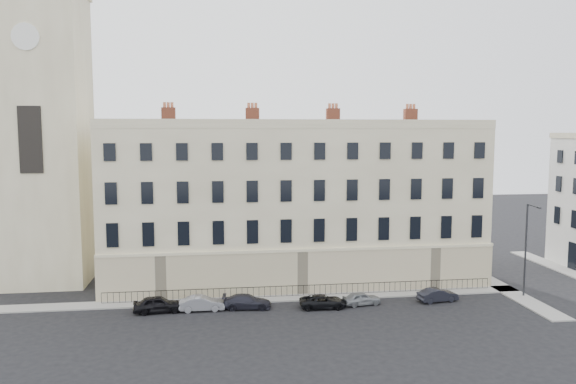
# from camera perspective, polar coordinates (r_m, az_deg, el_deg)

# --- Properties ---
(ground) EXTENTS (160.00, 160.00, 0.00)m
(ground) POSITION_cam_1_polar(r_m,az_deg,el_deg) (47.50, 10.00, -11.99)
(ground) COLOR black
(ground) RESTS_ON ground
(terrace) EXTENTS (36.22, 12.22, 17.00)m
(terrace) POSITION_cam_1_polar(r_m,az_deg,el_deg) (55.95, 0.54, -1.26)
(terrace) COLOR #C3B691
(terrace) RESTS_ON ground
(church_tower) EXTENTS (8.00, 8.13, 44.00)m
(church_tower) POSITION_cam_1_polar(r_m,az_deg,el_deg) (59.25, -23.77, 9.46)
(church_tower) COLOR #C3B691
(church_tower) RESTS_ON ground
(pavement_terrace) EXTENTS (48.00, 2.00, 0.12)m
(pavement_terrace) POSITION_cam_1_polar(r_m,az_deg,el_deg) (50.28, -2.92, -10.80)
(pavement_terrace) COLOR gray
(pavement_terrace) RESTS_ON ground
(pavement_east_return) EXTENTS (2.00, 24.00, 0.12)m
(pavement_east_return) POSITION_cam_1_polar(r_m,az_deg,el_deg) (59.49, 19.72, -8.47)
(pavement_east_return) COLOR gray
(pavement_east_return) RESTS_ON ground
(pavement_adjacent) EXTENTS (2.00, 20.00, 0.12)m
(pavement_adjacent) POSITION_cam_1_polar(r_m,az_deg,el_deg) (66.24, 26.67, -7.29)
(pavement_adjacent) COLOR gray
(pavement_adjacent) RESTS_ON ground
(railings) EXTENTS (35.00, 0.04, 0.96)m
(railings) POSITION_cam_1_polar(r_m,az_deg,el_deg) (51.00, 1.59, -9.97)
(railings) COLOR black
(railings) RESTS_ON ground
(car_a) EXTENTS (4.13, 1.98, 1.36)m
(car_a) POSITION_cam_1_polar(r_m,az_deg,el_deg) (47.92, -13.06, -11.04)
(car_a) COLOR black
(car_a) RESTS_ON ground
(car_b) EXTENTS (3.73, 1.33, 1.22)m
(car_b) POSITION_cam_1_polar(r_m,az_deg,el_deg) (47.70, -8.74, -11.12)
(car_b) COLOR gray
(car_b) RESTS_ON ground
(car_c) EXTENTS (4.22, 2.05, 1.18)m
(car_c) POSITION_cam_1_polar(r_m,az_deg,el_deg) (47.82, -4.18, -11.04)
(car_c) COLOR black
(car_c) RESTS_ON ground
(car_d) EXTENTS (3.99, 1.90, 1.10)m
(car_d) POSITION_cam_1_polar(r_m,az_deg,el_deg) (47.95, 3.58, -11.04)
(car_d) COLOR black
(car_d) RESTS_ON ground
(car_e) EXTENTS (3.45, 1.79, 1.12)m
(car_e) POSITION_cam_1_polar(r_m,az_deg,el_deg) (49.04, 7.49, -10.67)
(car_e) COLOR slate
(car_e) RESTS_ON ground
(car_f) EXTENTS (3.69, 1.80, 1.17)m
(car_f) POSITION_cam_1_polar(r_m,az_deg,el_deg) (51.21, 14.96, -10.08)
(car_f) COLOR black
(car_f) RESTS_ON ground
(streetlamp) EXTENTS (0.39, 1.82, 8.40)m
(streetlamp) POSITION_cam_1_polar(r_m,az_deg,el_deg) (54.12, 23.08, -5.05)
(streetlamp) COLOR #27272B
(streetlamp) RESTS_ON ground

